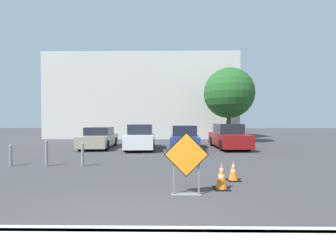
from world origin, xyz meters
TOP-DOWN VIEW (x-y plane):
  - ground_plane at (0.00, 10.00)m, footprint 96.00×96.00m
  - curb_lip at (0.00, 0.00)m, footprint 28.34×0.20m
  - road_closed_sign at (1.26, 2.00)m, footprint 1.09×0.20m
  - traffic_cone_nearest at (2.23, 2.52)m, footprint 0.41×0.41m
  - traffic_cone_second at (2.78, 3.38)m, footprint 0.38×0.38m
  - parked_car_nearest at (-4.03, 11.89)m, footprint 2.08×4.65m
  - parked_car_second at (-1.11, 11.28)m, footprint 2.00×4.53m
  - parked_car_third at (1.82, 11.92)m, footprint 2.00×4.50m
  - parked_car_fourth at (4.74, 11.71)m, footprint 1.94×4.64m
  - bollard_nearest at (-2.65, 5.50)m, footprint 0.12×0.12m
  - bollard_second at (-4.10, 5.50)m, footprint 0.12×0.12m
  - bollard_third at (-5.55, 5.50)m, footprint 0.12×0.12m
  - building_facade_backdrop at (-2.25, 21.81)m, footprint 20.22×5.00m
  - street_tree_behind_lot at (5.88, 16.05)m, footprint 4.31×4.31m

SIDE VIEW (x-z plane):
  - ground_plane at x=0.00m, z-range 0.00..0.00m
  - curb_lip at x=0.00m, z-range 0.00..0.14m
  - traffic_cone_second at x=2.78m, z-range -0.01..0.60m
  - traffic_cone_nearest at x=2.23m, z-range -0.01..0.71m
  - bollard_third at x=-5.55m, z-range 0.03..0.89m
  - bollard_nearest at x=-2.65m, z-range 0.03..0.97m
  - bollard_second at x=-4.10m, z-range 0.03..1.07m
  - parked_car_nearest at x=-4.03m, z-range -0.05..1.36m
  - parked_car_third at x=1.82m, z-range -0.07..1.46m
  - parked_car_second at x=-1.11m, z-range -0.07..1.54m
  - parked_car_fourth at x=4.74m, z-range -0.07..1.57m
  - road_closed_sign at x=1.26m, z-range 0.09..1.62m
  - street_tree_behind_lot at x=5.88m, z-range 1.04..7.45m
  - building_facade_backdrop at x=-2.25m, z-range 0.00..8.94m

